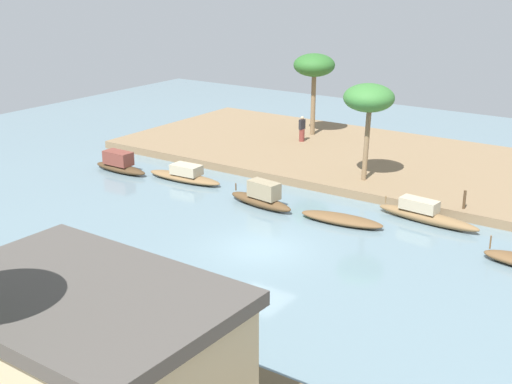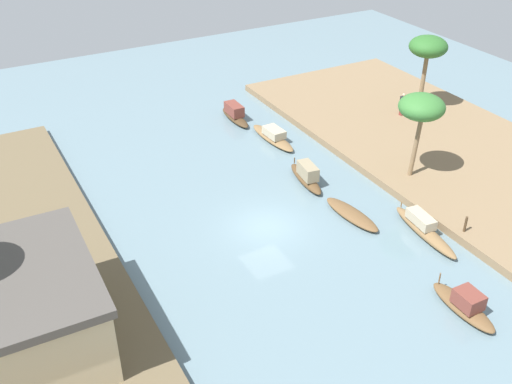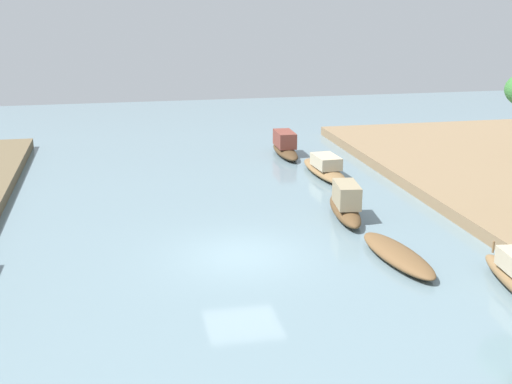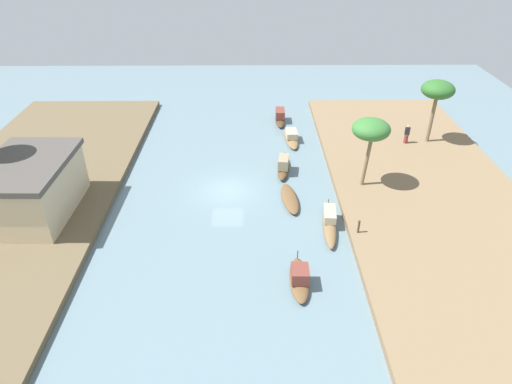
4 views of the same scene
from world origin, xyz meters
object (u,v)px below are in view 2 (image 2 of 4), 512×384
Objects in this scene: sampan_near_left_bank at (465,305)px; palm_tree_left_far at (428,48)px; sampan_open_hull at (352,214)px; sampan_with_red_awning at (235,114)px; sampan_downstream_large at (273,136)px; sampan_midstream at (424,229)px; palm_tree_left_near at (422,108)px; riverside_building at (32,308)px; sampan_with_tall_canopy at (307,176)px; person_on_near_bank at (402,105)px; mooring_post at (466,224)px.

sampan_near_left_bank is 0.68× the size of palm_tree_left_far.
sampan_with_red_awning is at bearing -6.02° from sampan_open_hull.
sampan_downstream_large is 14.01m from sampan_midstream.
palm_tree_left_near reaches higher than riverside_building.
sampan_with_tall_canopy is 1.03× the size of sampan_with_red_awning.
sampan_midstream is 1.34× the size of sampan_with_red_awning.
sampan_with_red_awning is 2.31× the size of person_on_near_bank.
palm_tree_left_far is at bearing -35.33° from sampan_near_left_bank.
palm_tree_left_far is (18.21, -13.40, 4.83)m from sampan_near_left_bank.
sampan_downstream_large is 10.69m from sampan_open_hull.
sampan_near_left_bank is 0.89× the size of sampan_open_hull.
sampan_with_red_awning is at bearing 0.56° from sampan_near_left_bank.
sampan_downstream_large is 5.35× the size of mooring_post.
sampan_downstream_large is 1.16× the size of sampan_open_hull.
riverside_building is (-1.95, 17.86, 2.24)m from sampan_open_hull.
mooring_post is (-4.59, -4.14, 0.73)m from sampan_open_hull.
palm_tree_left_near reaches higher than sampan_with_tall_canopy.
palm_tree_left_far is at bearing -33.35° from mooring_post.
sampan_midstream is at bearing 145.71° from palm_tree_left_near.
sampan_downstream_large is (6.12, -1.11, -0.17)m from sampan_with_tall_canopy.
sampan_midstream is 15.03m from person_on_near_bank.
riverside_building reaches higher than mooring_post.
palm_tree_left_near reaches higher than sampan_with_red_awning.
mooring_post is 7.60m from palm_tree_left_near.
palm_tree_left_near is at bearing -154.45° from sampan_downstream_large.
person_on_near_bank is at bearing -68.41° from riverside_building.
mooring_post reaches higher than sampan_with_tall_canopy.
person_on_near_bank reaches higher than sampan_downstream_large.
sampan_midstream is at bearing -176.45° from sampan_downstream_large.
sampan_midstream is 3.10× the size of person_on_near_bank.
palm_tree_left_far reaches higher than palm_tree_left_near.
mooring_post is 0.17× the size of palm_tree_left_near.
mooring_post is 22.21m from riverside_building.
sampan_open_hull is 4.60× the size of mooring_post.
palm_tree_left_near is (4.88, -3.33, 4.62)m from sampan_midstream.
mooring_post is (-9.12, -4.34, 0.42)m from sampan_with_tall_canopy.
person_on_near_bank is at bearing -31.33° from sampan_near_left_bank.
sampan_with_tall_canopy is at bearing 179.27° from sampan_with_red_awning.
riverside_building reaches higher than sampan_downstream_large.
palm_tree_left_far is (4.80, -13.50, 4.74)m from sampan_with_tall_canopy.
person_on_near_bank is at bearing -102.30° from sampan_downstream_large.
sampan_with_tall_canopy is 0.77× the size of palm_tree_left_near.
sampan_midstream is at bearing 51.64° from mooring_post.
sampan_with_tall_canopy is 8.25m from sampan_midstream.
sampan_with_red_awning reaches higher than sampan_near_left_bank.
person_on_near_bank reaches higher than sampan_with_tall_canopy.
palm_tree_left_near reaches higher than sampan_open_hull.
palm_tree_left_near reaches higher than sampan_near_left_bank.
palm_tree_left_far reaches higher than sampan_open_hull.
sampan_near_left_bank is at bearing 143.64° from palm_tree_left_far.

